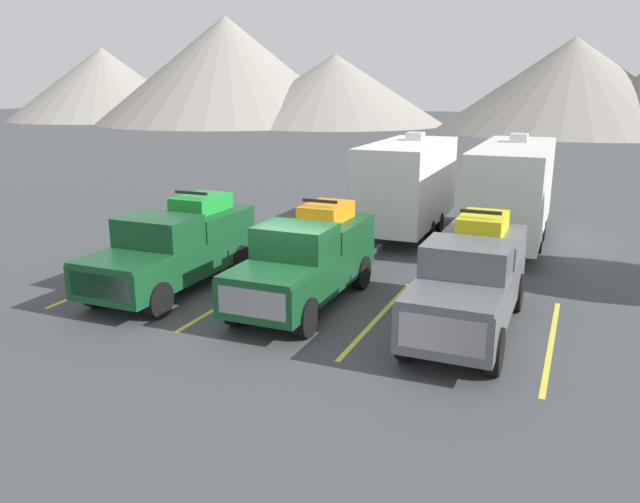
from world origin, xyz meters
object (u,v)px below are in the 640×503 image
pickup_truck_a (177,246)px  camper_trailer_b (512,188)px  camper_trailer_a (407,182)px  pickup_truck_b (308,258)px  pickup_truck_c (471,278)px

pickup_truck_a → camper_trailer_b: 11.76m
pickup_truck_a → camper_trailer_a: size_ratio=0.74×
camper_trailer_b → pickup_truck_a: bearing=-132.2°
pickup_truck_b → camper_trailer_a: (0.27, 8.44, 0.77)m
pickup_truck_c → camper_trailer_a: bearing=114.3°
pickup_truck_b → camper_trailer_a: bearing=88.2°
pickup_truck_a → camper_trailer_b: (7.88, 8.69, 0.81)m
pickup_truck_a → camper_trailer_b: bearing=47.8°
pickup_truck_c → camper_trailer_b: camper_trailer_b is taller
pickup_truck_c → pickup_truck_a: bearing=-179.8°
pickup_truck_a → camper_trailer_a: bearing=64.6°
camper_trailer_a → pickup_truck_b: bearing=-91.8°
pickup_truck_c → camper_trailer_a: 9.51m
pickup_truck_a → camper_trailer_a: (4.12, 8.67, 0.79)m
camper_trailer_b → pickup_truck_c: bearing=-89.0°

